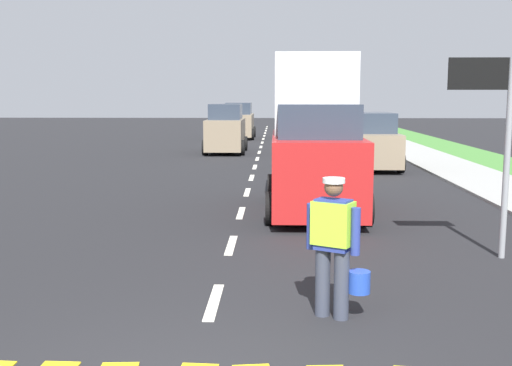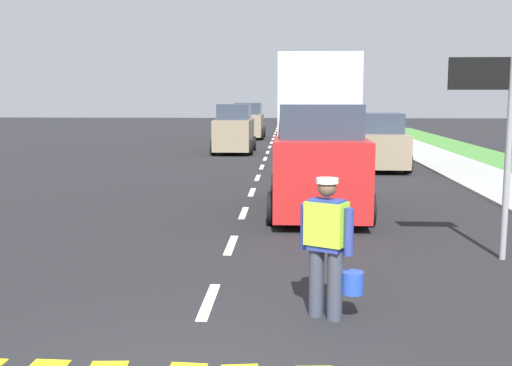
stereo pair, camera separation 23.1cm
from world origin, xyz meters
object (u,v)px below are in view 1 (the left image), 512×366
at_px(lane_direction_sign, 494,109).
at_px(car_oncoming_second, 226,130).
at_px(car_oncoming_third, 239,122).
at_px(road_worker, 335,241).
at_px(delivery_truck, 315,140).
at_px(car_parked_far, 369,143).

relative_size(lane_direction_sign, car_oncoming_second, 0.82).
bearing_deg(car_oncoming_third, road_worker, -84.45).
height_order(delivery_truck, car_oncoming_second, delivery_truck).
relative_size(car_oncoming_third, car_parked_far, 0.97).
xyz_separation_m(car_oncoming_second, car_parked_far, (5.67, -6.02, -0.10)).
relative_size(delivery_truck, car_oncoming_second, 1.18).
bearing_deg(delivery_truck, lane_direction_sign, -57.88).
bearing_deg(road_worker, car_parked_far, 80.14).
distance_m(car_oncoming_second, car_parked_far, 8.27).
height_order(car_oncoming_third, car_parked_far, car_oncoming_third).
xyz_separation_m(delivery_truck, car_oncoming_third, (-3.19, 24.04, -0.59)).
height_order(delivery_truck, car_parked_far, delivery_truck).
distance_m(delivery_truck, car_oncoming_second, 14.75).
xyz_separation_m(road_worker, delivery_truck, (0.18, 6.89, 0.68)).
relative_size(road_worker, car_oncoming_second, 0.43).
height_order(road_worker, car_parked_far, car_parked_far).
xyz_separation_m(lane_direction_sign, car_oncoming_third, (-5.75, 28.12, -1.39)).
distance_m(delivery_truck, car_parked_far, 8.74).
relative_size(lane_direction_sign, delivery_truck, 0.70).
distance_m(road_worker, car_parked_far, 15.48).
height_order(lane_direction_sign, delivery_truck, delivery_truck).
relative_size(road_worker, car_parked_far, 0.40).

